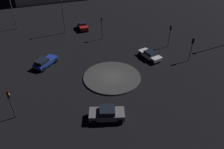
% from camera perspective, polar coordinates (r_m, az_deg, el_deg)
% --- Properties ---
extents(ground_plane, '(115.96, 115.96, 0.00)m').
position_cam_1_polar(ground_plane, '(31.40, -0.00, -0.82)').
color(ground_plane, black).
extents(roundabout_island, '(8.61, 8.61, 0.21)m').
position_cam_1_polar(roundabout_island, '(31.34, -0.00, -0.66)').
color(roundabout_island, '#383838').
rests_on(roundabout_island, ground_plane).
extents(car_white, '(2.97, 4.68, 1.32)m').
position_cam_1_polar(car_white, '(36.54, 10.37, 5.35)').
color(car_white, white).
rests_on(car_white, ground_plane).
extents(car_grey, '(4.41, 2.91, 1.60)m').
position_cam_1_polar(car_grey, '(24.43, -1.39, -10.64)').
color(car_grey, slate).
rests_on(car_grey, ground_plane).
extents(car_red, '(1.99, 3.97, 1.52)m').
position_cam_1_polar(car_red, '(48.29, -8.03, 13.03)').
color(car_red, red).
rests_on(car_red, ground_plane).
extents(car_blue, '(4.14, 4.26, 1.46)m').
position_cam_1_polar(car_blue, '(35.45, -17.91, 3.28)').
color(car_blue, '#1E38A5').
rests_on(car_blue, ground_plane).
extents(traffic_light_east, '(0.36, 0.31, 4.14)m').
position_cam_1_polar(traffic_light_east, '(36.59, 21.04, 7.54)').
color(traffic_light_east, '#2D2D2D').
rests_on(traffic_light_east, ground_plane).
extents(traffic_light_north, '(0.33, 0.37, 4.39)m').
position_cam_1_polar(traffic_light_north, '(42.13, -2.82, 13.50)').
color(traffic_light_north, '#2D2D2D').
rests_on(traffic_light_north, ground_plane).
extents(traffic_light_northeast, '(0.40, 0.37, 4.22)m').
position_cam_1_polar(traffic_light_northeast, '(40.34, 15.57, 11.13)').
color(traffic_light_northeast, '#2D2D2D').
rests_on(traffic_light_northeast, ground_plane).
extents(traffic_light_west, '(0.39, 0.35, 3.92)m').
position_cam_1_polar(traffic_light_west, '(25.87, -26.23, -6.08)').
color(traffic_light_west, '#2D2D2D').
rests_on(traffic_light_west, ground_plane).
extents(streetlamp_north, '(0.49, 0.49, 8.41)m').
position_cam_1_polar(streetlamp_north, '(45.51, -13.42, 17.15)').
color(streetlamp_north, '#4C4C51').
rests_on(streetlamp_north, ground_plane).
extents(streetlamp_northwest, '(0.48, 0.48, 8.88)m').
position_cam_1_polar(streetlamp_northwest, '(51.27, -25.98, 16.89)').
color(streetlamp_northwest, '#4C4C51').
rests_on(streetlamp_northwest, ground_plane).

